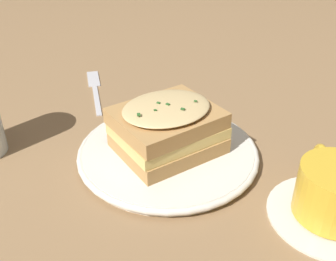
{
  "coord_description": "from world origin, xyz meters",
  "views": [
    {
      "loc": [
        -0.07,
        0.43,
        0.32
      ],
      "look_at": [
        0.02,
        -0.01,
        0.04
      ],
      "focal_mm": 42.0,
      "sensor_mm": 36.0,
      "label": 1
    }
  ],
  "objects_px": {
    "dinner_plate": "(168,152)",
    "sandwich": "(167,128)",
    "teacup_with_saucer": "(334,195)",
    "fork": "(95,86)"
  },
  "relations": [
    {
      "from": "dinner_plate",
      "to": "fork",
      "type": "distance_m",
      "value": 0.27
    },
    {
      "from": "sandwich",
      "to": "fork",
      "type": "distance_m",
      "value": 0.27
    },
    {
      "from": "fork",
      "to": "dinner_plate",
      "type": "bearing_deg",
      "value": -71.58
    },
    {
      "from": "teacup_with_saucer",
      "to": "fork",
      "type": "height_order",
      "value": "teacup_with_saucer"
    },
    {
      "from": "sandwich",
      "to": "teacup_with_saucer",
      "type": "xyz_separation_m",
      "value": [
        -0.2,
        0.08,
        -0.02
      ]
    },
    {
      "from": "dinner_plate",
      "to": "sandwich",
      "type": "bearing_deg",
      "value": -11.63
    },
    {
      "from": "teacup_with_saucer",
      "to": "sandwich",
      "type": "bearing_deg",
      "value": 59.27
    },
    {
      "from": "dinner_plate",
      "to": "sandwich",
      "type": "height_order",
      "value": "sandwich"
    },
    {
      "from": "sandwich",
      "to": "teacup_with_saucer",
      "type": "distance_m",
      "value": 0.22
    },
    {
      "from": "dinner_plate",
      "to": "teacup_with_saucer",
      "type": "height_order",
      "value": "teacup_with_saucer"
    }
  ]
}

